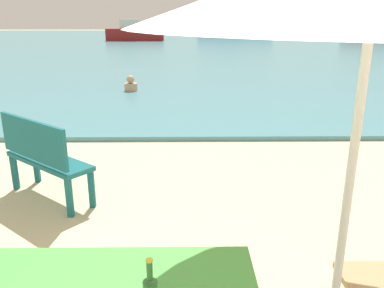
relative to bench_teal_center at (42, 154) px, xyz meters
name	(u,v)px	position (x,y,z in m)	size (l,w,h in m)	color
sea_water	(193,42)	(2.06, 27.17, -0.50)	(120.00, 50.00, 0.08)	teal
bench_teal_center	(42,154)	(0.00, 0.00, 0.00)	(1.15, 1.04, 0.95)	#196066
swimmer_person	(131,85)	(0.10, 6.42, -0.30)	(0.34, 0.34, 0.41)	tan
boat_fishing_trawler	(234,25)	(6.30, 37.59, 0.51)	(7.42, 2.02, 2.70)	navy
boat_sailboat	(380,31)	(16.60, 27.80, 0.28)	(5.68, 1.55, 2.06)	maroon
boat_tanker	(134,33)	(-2.57, 28.71, 0.13)	(4.49, 1.23, 1.63)	maroon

